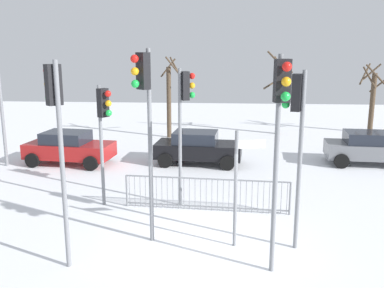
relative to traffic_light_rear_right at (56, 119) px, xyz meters
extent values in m
plane|color=white|center=(3.23, 1.26, -3.54)|extent=(60.00, 60.00, 0.00)
cylinder|color=slate|center=(0.10, -0.10, -1.12)|extent=(0.11, 0.11, 4.85)
cube|color=black|center=(-0.02, 0.02, 0.75)|extent=(0.38, 0.38, 0.90)
sphere|color=red|center=(-0.20, 0.19, 1.05)|extent=(0.20, 0.20, 0.20)
sphere|color=orange|center=(-0.20, 0.19, 0.75)|extent=(0.20, 0.20, 0.20)
sphere|color=green|center=(-0.20, 0.19, 0.45)|extent=(0.20, 0.20, 0.20)
cylinder|color=slate|center=(-0.19, 4.03, -1.56)|extent=(0.11, 0.11, 3.96)
cube|color=black|center=(-0.05, 3.94, -0.13)|extent=(0.36, 0.39, 0.90)
sphere|color=red|center=(0.16, 3.81, 0.17)|extent=(0.20, 0.20, 0.20)
sphere|color=orange|center=(0.16, 3.81, -0.13)|extent=(0.20, 0.20, 0.20)
sphere|color=green|center=(0.16, 3.81, -0.43)|extent=(0.20, 0.20, 0.20)
cylinder|color=slate|center=(4.90, 0.04, -1.06)|extent=(0.11, 0.11, 4.97)
cube|color=black|center=(4.93, -0.12, 0.88)|extent=(0.36, 0.28, 0.90)
sphere|color=red|center=(4.98, -0.37, 1.18)|extent=(0.20, 0.20, 0.20)
sphere|color=orange|center=(4.98, -0.37, 0.88)|extent=(0.20, 0.20, 0.20)
sphere|color=green|center=(4.98, -0.37, 0.58)|extent=(0.20, 0.20, 0.20)
cylinder|color=slate|center=(1.85, 1.44, -1.00)|extent=(0.11, 0.11, 5.09)
cube|color=black|center=(1.74, 1.32, 0.99)|extent=(0.38, 0.38, 0.90)
sphere|color=red|center=(1.57, 1.14, 1.29)|extent=(0.20, 0.20, 0.20)
sphere|color=orange|center=(1.57, 1.14, 0.99)|extent=(0.20, 0.20, 0.20)
sphere|color=green|center=(1.57, 1.14, 0.69)|extent=(0.20, 0.20, 0.20)
cylinder|color=slate|center=(2.35, 4.18, -1.30)|extent=(0.11, 0.11, 4.48)
cube|color=black|center=(2.50, 4.26, 0.39)|extent=(0.34, 0.38, 0.90)
sphere|color=red|center=(2.72, 4.37, 0.69)|extent=(0.20, 0.20, 0.20)
sphere|color=orange|center=(2.72, 4.37, 0.39)|extent=(0.20, 0.20, 0.20)
sphere|color=green|center=(2.72, 4.37, 0.09)|extent=(0.20, 0.20, 0.20)
cylinder|color=slate|center=(5.64, 1.28, -1.25)|extent=(0.11, 0.11, 4.58)
cube|color=black|center=(5.49, 1.33, 0.49)|extent=(0.30, 0.37, 0.90)
sphere|color=red|center=(5.25, 1.40, 0.79)|extent=(0.20, 0.20, 0.20)
sphere|color=orange|center=(5.25, 1.40, 0.49)|extent=(0.20, 0.20, 0.20)
sphere|color=green|center=(5.25, 1.40, 0.19)|extent=(0.20, 0.20, 0.20)
cylinder|color=slate|center=(4.06, 1.27, -2.00)|extent=(0.09, 0.09, 3.09)
cube|color=white|center=(4.45, 1.35, -0.81)|extent=(0.69, 0.16, 0.22)
cube|color=slate|center=(3.22, 3.74, -2.49)|extent=(5.22, 0.42, 0.04)
cube|color=slate|center=(3.22, 3.74, -3.42)|extent=(5.22, 0.42, 0.04)
cylinder|color=slate|center=(0.70, 3.92, -3.02)|extent=(0.02, 0.02, 1.05)
cylinder|color=slate|center=(0.88, 3.91, -3.02)|extent=(0.02, 0.02, 1.05)
cylinder|color=slate|center=(1.06, 3.90, -3.02)|extent=(0.02, 0.02, 1.05)
cylinder|color=slate|center=(1.24, 3.88, -3.02)|extent=(0.02, 0.02, 1.05)
cylinder|color=slate|center=(1.42, 3.87, -3.02)|extent=(0.02, 0.02, 1.05)
cylinder|color=slate|center=(1.60, 3.86, -3.02)|extent=(0.02, 0.02, 1.05)
cylinder|color=slate|center=(1.78, 3.84, -3.02)|extent=(0.02, 0.02, 1.05)
cylinder|color=slate|center=(1.96, 3.83, -3.02)|extent=(0.02, 0.02, 1.05)
cylinder|color=slate|center=(2.14, 3.82, -3.02)|extent=(0.02, 0.02, 1.05)
cylinder|color=slate|center=(2.32, 3.81, -3.02)|extent=(0.02, 0.02, 1.05)
cylinder|color=slate|center=(2.50, 3.79, -3.02)|extent=(0.02, 0.02, 1.05)
cylinder|color=slate|center=(2.68, 3.78, -3.02)|extent=(0.02, 0.02, 1.05)
cylinder|color=slate|center=(2.86, 3.77, -3.02)|extent=(0.02, 0.02, 1.05)
cylinder|color=slate|center=(3.04, 3.75, -3.02)|extent=(0.02, 0.02, 1.05)
cylinder|color=slate|center=(3.22, 3.74, -3.02)|extent=(0.02, 0.02, 1.05)
cylinder|color=slate|center=(3.40, 3.73, -3.02)|extent=(0.02, 0.02, 1.05)
cylinder|color=slate|center=(3.58, 3.71, -3.02)|extent=(0.02, 0.02, 1.05)
cylinder|color=slate|center=(3.76, 3.70, -3.02)|extent=(0.02, 0.02, 1.05)
cylinder|color=slate|center=(3.94, 3.69, -3.02)|extent=(0.02, 0.02, 1.05)
cylinder|color=slate|center=(4.12, 3.68, -3.02)|extent=(0.02, 0.02, 1.05)
cylinder|color=slate|center=(4.30, 3.66, -3.02)|extent=(0.02, 0.02, 1.05)
cylinder|color=slate|center=(4.48, 3.65, -3.02)|extent=(0.02, 0.02, 1.05)
cylinder|color=slate|center=(4.66, 3.64, -3.02)|extent=(0.02, 0.02, 1.05)
cylinder|color=slate|center=(4.84, 3.62, -3.02)|extent=(0.02, 0.02, 1.05)
cylinder|color=slate|center=(5.02, 3.61, -3.02)|extent=(0.02, 0.02, 1.05)
cylinder|color=slate|center=(5.20, 3.60, -3.02)|extent=(0.02, 0.02, 1.05)
cylinder|color=slate|center=(5.38, 3.58, -3.02)|extent=(0.02, 0.02, 1.05)
cylinder|color=slate|center=(5.56, 3.57, -3.02)|extent=(0.02, 0.02, 1.05)
cylinder|color=slate|center=(5.74, 3.56, -3.02)|extent=(0.02, 0.02, 1.05)
cylinder|color=slate|center=(0.61, 3.93, -3.02)|extent=(0.06, 0.06, 1.05)
cylinder|color=slate|center=(5.83, 3.55, -3.02)|extent=(0.06, 0.06, 1.05)
cube|color=black|center=(2.66, 9.39, -2.90)|extent=(3.93, 2.01, 0.65)
cube|color=#1E232D|center=(2.51, 9.40, -2.35)|extent=(2.02, 1.65, 0.55)
cylinder|color=black|center=(4.08, 10.12, -3.22)|extent=(0.66, 0.27, 0.64)
cylinder|color=black|center=(3.93, 8.43, -3.22)|extent=(0.66, 0.27, 0.64)
cylinder|color=black|center=(1.39, 10.35, -3.22)|extent=(0.66, 0.27, 0.64)
cylinder|color=black|center=(1.24, 8.66, -3.22)|extent=(0.66, 0.27, 0.64)
cube|color=maroon|center=(-3.09, 8.95, -2.90)|extent=(3.97, 2.12, 0.65)
cube|color=#1E232D|center=(-3.24, 8.97, -2.35)|extent=(2.06, 1.70, 0.55)
cylinder|color=black|center=(-1.65, 9.64, -3.22)|extent=(0.66, 0.29, 0.64)
cylinder|color=black|center=(-1.85, 7.96, -3.22)|extent=(0.66, 0.29, 0.64)
cylinder|color=black|center=(-4.34, 9.95, -3.22)|extent=(0.66, 0.29, 0.64)
cylinder|color=black|center=(-4.53, 8.26, -3.22)|extent=(0.66, 0.29, 0.64)
cube|color=slate|center=(10.29, 9.85, -2.90)|extent=(3.92, 2.00, 0.65)
cube|color=#1E232D|center=(10.14, 9.86, -2.35)|extent=(2.01, 1.65, 0.55)
cylinder|color=black|center=(9.01, 10.80, -3.22)|extent=(0.66, 0.27, 0.64)
cylinder|color=black|center=(8.87, 9.11, -3.22)|extent=(0.66, 0.27, 0.64)
cylinder|color=#473828|center=(0.60, 15.19, -1.51)|extent=(0.26, 0.26, 4.06)
cylinder|color=#473828|center=(1.40, 15.46, -0.60)|extent=(0.65, 1.66, 1.11)
cylinder|color=#473828|center=(0.53, 15.59, 0.44)|extent=(0.90, 0.26, 1.07)
cylinder|color=#473828|center=(0.89, 14.84, 0.59)|extent=(0.81, 0.68, 1.05)
cylinder|color=#473828|center=(0.97, 15.00, 0.61)|extent=(0.49, 0.83, 0.95)
cylinder|color=#473828|center=(12.78, 17.43, -1.72)|extent=(0.30, 0.30, 3.64)
cylinder|color=#473828|center=(12.33, 17.83, 0.02)|extent=(0.92, 1.04, 1.26)
cylinder|color=#473828|center=(12.63, 16.91, 0.05)|extent=(1.14, 0.42, 1.19)
cylinder|color=#473828|center=(13.26, 17.82, -0.59)|extent=(0.91, 1.07, 1.10)
cylinder|color=#473828|center=(12.39, 17.16, -0.15)|extent=(0.66, 0.91, 1.27)
cylinder|color=#473828|center=(12.77, 17.92, 0.15)|extent=(1.06, 0.14, 0.99)
cylinder|color=#473828|center=(7.06, 16.71, -1.48)|extent=(0.31, 0.31, 4.13)
cylinder|color=#473828|center=(7.04, 16.33, 0.54)|extent=(0.86, 0.16, 1.14)
cylinder|color=#473828|center=(7.35, 17.16, -0.53)|extent=(1.03, 0.73, 1.51)
cylinder|color=#473828|center=(6.75, 17.30, -0.51)|extent=(1.27, 0.73, 0.77)
cylinder|color=#473828|center=(7.52, 16.80, 0.36)|extent=(0.29, 1.00, 0.80)
cylinder|color=#473828|center=(6.89, 16.07, 0.72)|extent=(1.39, 0.46, 1.39)
camera|label=1|loc=(3.70, -9.18, 1.53)|focal=39.97mm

